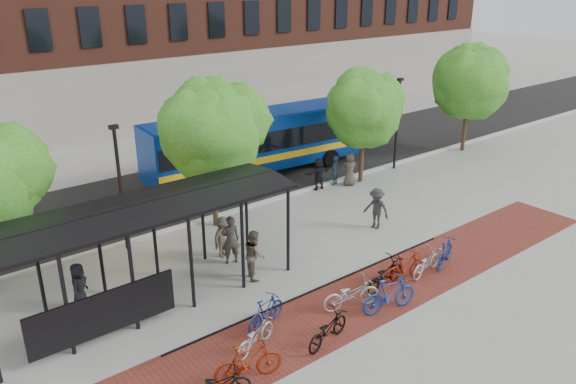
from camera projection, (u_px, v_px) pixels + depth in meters
ground at (316, 232)px, 24.16m from camera, size 160.00×160.00×0.00m
asphalt_street at (218, 181)px, 30.00m from camera, size 160.00×8.00×0.01m
curb at (262, 203)px, 27.06m from camera, size 160.00×0.25×0.12m
brick_strip at (367, 296)px, 19.35m from camera, size 24.00×3.00×0.01m
bike_rack_rail at (322, 298)px, 19.26m from camera, size 12.00×0.05×0.95m
bus_shelter at (136, 220)px, 18.02m from camera, size 10.60×3.07×3.60m
tree_b at (212, 126)px, 23.30m from camera, size 5.15×4.20×6.47m
tree_c at (365, 106)px, 28.63m from camera, size 4.66×3.80×5.92m
tree_d at (471, 78)px, 33.68m from camera, size 5.39×4.40×6.55m
lamp_post_left at (120, 185)px, 21.75m from camera, size 0.35×0.20×5.12m
lamp_post_right at (397, 121)px, 30.97m from camera, size 0.35×0.20×5.12m
bus at (257, 139)px, 30.51m from camera, size 12.77×3.77×3.40m
bike_0 at (219, 384)px, 14.57m from camera, size 1.80×1.22×0.90m
bike_1 at (248, 362)px, 15.20m from camera, size 2.03×1.06×1.17m
bike_2 at (255, 335)px, 16.51m from camera, size 1.86×1.16×0.92m
bike_3 at (266, 312)px, 17.57m from camera, size 1.78×0.92×1.03m
bike_4 at (328, 329)px, 16.75m from camera, size 1.98×1.06×0.99m
bike_6 at (351, 294)px, 18.51m from camera, size 2.14×1.26×1.06m
bike_7 at (389, 294)px, 18.32m from camera, size 2.13×1.00×1.24m
bike_8 at (385, 274)px, 19.69m from camera, size 2.13×1.02×1.08m
bike_9 at (405, 267)px, 20.13m from camera, size 1.95×0.72×1.14m
bike_10 at (426, 262)px, 20.63m from camera, size 1.89×0.93×0.95m
bike_11 at (445, 253)px, 21.23m from camera, size 1.84×1.09×1.07m
pedestrian_0 at (79, 286)px, 18.38m from camera, size 0.92×0.96×1.65m
pedestrian_1 at (230, 240)px, 21.26m from camera, size 0.82×0.67×1.95m
pedestrian_3 at (223, 237)px, 21.82m from camera, size 1.24×1.01×1.67m
pedestrian_5 at (319, 174)px, 28.62m from camera, size 1.59×0.58×1.69m
pedestrian_6 at (350, 169)px, 29.14m from camera, size 1.02×0.85×1.78m
pedestrian_7 at (335, 170)px, 29.28m from camera, size 0.68×0.58×1.56m
pedestrian_8 at (254, 254)px, 20.26m from camera, size 1.00×1.11×1.86m
pedestrian_9 at (376, 208)px, 24.20m from camera, size 0.94×1.32×1.84m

